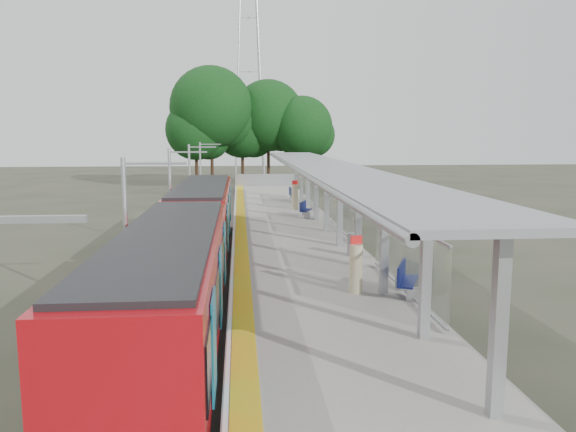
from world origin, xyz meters
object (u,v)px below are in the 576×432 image
Objects in this scene: train at (192,240)px; litter_bin at (353,244)px; bench_near at (405,279)px; bench_mid at (305,209)px; info_pillar_near at (356,268)px; bench_far at (292,194)px; info_pillar_far at (295,197)px.

train is 6.83m from litter_bin.
train reaches higher than bench_near.
bench_mid is 17.01m from info_pillar_near.
train is 28.32× the size of litter_bin.
bench_near reaches higher than bench_mid.
bench_far is (5.99, 21.40, -0.50)m from train.
bench_near is at bearing -92.17° from bench_far.
litter_bin is (0.74, -11.38, -0.03)m from bench_mid.
bench_mid is (5.93, 12.71, -0.53)m from train.
bench_mid is at bearing 93.71° from litter_bin.
bench_far is (-1.11, 26.22, -0.04)m from bench_near.
bench_far is 0.82× the size of info_pillar_near.
train is 13.81× the size of info_pillar_far.
info_pillar_far reaches higher than bench_near.
train is at bearing 169.80° from bench_near.
bench_far is at bearing 116.38° from bench_near.
train is 16.42× the size of bench_near.
info_pillar_near is 0.95× the size of info_pillar_far.
train is 7.08m from info_pillar_near.
bench_mid is at bearing -94.98° from bench_far.
litter_bin is at bearing 11.21° from train.
info_pillar_near is at bearing -100.57° from litter_bin.
train is at bearing -118.43° from info_pillar_far.
info_pillar_far is at bearing 93.61° from litter_bin.
info_pillar_near is 5.73m from litter_bin.
bench_mid is at bearing 117.77° from bench_near.
train is 17.77× the size of bench_far.
bench_mid is 11.41m from litter_bin.
train is at bearing -168.79° from litter_bin.
bench_far is at bearing 77.99° from info_pillar_near.
info_pillar_near reaches higher than bench_mid.
info_pillar_near is at bearing -99.62° from info_pillar_far.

